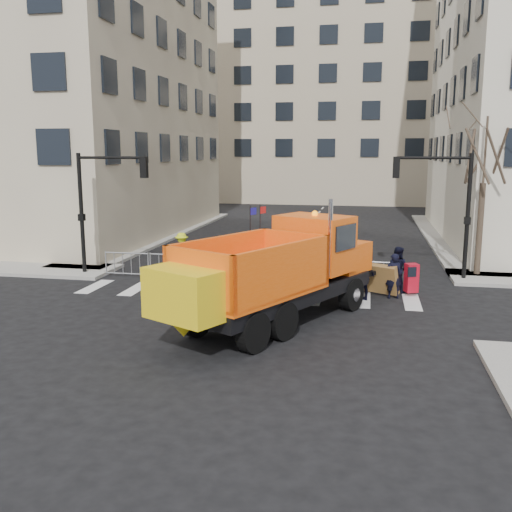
% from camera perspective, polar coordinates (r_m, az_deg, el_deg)
% --- Properties ---
extents(ground, '(120.00, 120.00, 0.00)m').
position_cam_1_polar(ground, '(17.06, -4.46, -8.31)').
color(ground, black).
rests_on(ground, ground).
extents(sidewalk_back, '(64.00, 5.00, 0.15)m').
position_cam_1_polar(sidewalk_back, '(25.03, 0.79, -2.01)').
color(sidewalk_back, gray).
rests_on(sidewalk_back, ground).
extents(building_far, '(30.00, 18.00, 24.00)m').
position_cam_1_polar(building_far, '(67.99, 7.75, 15.87)').
color(building_far, '#B9A98D').
rests_on(building_far, ground).
extents(traffic_light_left, '(0.18, 0.18, 5.40)m').
position_cam_1_polar(traffic_light_left, '(26.32, -17.05, 3.94)').
color(traffic_light_left, black).
rests_on(traffic_light_left, ground).
extents(traffic_light_right, '(0.18, 0.18, 5.40)m').
position_cam_1_polar(traffic_light_right, '(25.52, 20.40, 3.55)').
color(traffic_light_right, black).
rests_on(traffic_light_right, ground).
extents(crowd_barriers, '(12.60, 0.60, 1.10)m').
position_cam_1_polar(crowd_barriers, '(24.22, -1.34, -1.29)').
color(crowd_barriers, '#9EA0A5').
rests_on(crowd_barriers, ground).
extents(street_tree, '(3.00, 3.00, 7.50)m').
position_cam_1_polar(street_tree, '(26.53, 21.71, 5.98)').
color(street_tree, '#382B21').
rests_on(street_tree, ground).
extents(plow_truck, '(7.14, 10.36, 3.98)m').
position_cam_1_polar(plow_truck, '(18.03, 1.96, -1.42)').
color(plow_truck, black).
rests_on(plow_truck, ground).
extents(cop_a, '(0.72, 0.57, 1.72)m').
position_cam_1_polar(cop_a, '(22.01, 13.58, -1.95)').
color(cop_a, black).
rests_on(cop_a, ground).
extents(cop_b, '(1.09, 1.00, 1.82)m').
position_cam_1_polar(cop_b, '(23.03, 13.93, -1.30)').
color(cop_b, black).
rests_on(cop_b, ground).
extents(cop_c, '(1.03, 1.08, 1.80)m').
position_cam_1_polar(cop_c, '(21.41, 10.72, -2.08)').
color(cop_c, black).
rests_on(cop_c, ground).
extents(worker, '(1.20, 0.90, 1.66)m').
position_cam_1_polar(worker, '(26.35, -7.43, 0.54)').
color(worker, '#D0DD1A').
rests_on(worker, sidewalk_back).
extents(newspaper_box, '(0.56, 0.53, 1.10)m').
position_cam_1_polar(newspaper_box, '(22.61, 15.28, -2.12)').
color(newspaper_box, red).
rests_on(newspaper_box, sidewalk_back).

